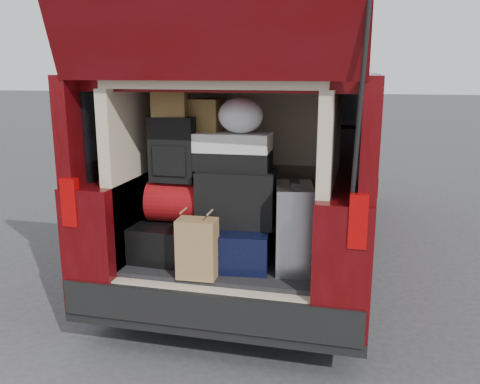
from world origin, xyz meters
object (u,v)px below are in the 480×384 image
object	(u,v)px
red_duffel	(181,201)
black_soft_case	(237,197)
kraft_bag	(197,248)
navy_hardshell	(236,243)
silver_roller	(294,227)
black_hardshell	(175,237)
backpack	(174,149)
twotone_duffel	(229,151)

from	to	relation	value
red_duffel	black_soft_case	size ratio (longest dim) A/B	0.86
kraft_bag	black_soft_case	world-z (taller)	black_soft_case
navy_hardshell	silver_roller	size ratio (longest dim) A/B	1.03
black_hardshell	backpack	size ratio (longest dim) A/B	1.40
silver_roller	backpack	distance (m)	0.95
silver_roller	kraft_bag	world-z (taller)	silver_roller
navy_hardshell	black_soft_case	bearing A→B (deg)	82.86
black_soft_case	twotone_duffel	bearing A→B (deg)	140.39
kraft_bag	twotone_duffel	world-z (taller)	twotone_duffel
red_duffel	black_soft_case	bearing A→B (deg)	-1.67
navy_hardshell	red_duffel	distance (m)	0.47
black_hardshell	kraft_bag	world-z (taller)	kraft_bag
black_soft_case	twotone_duffel	size ratio (longest dim) A/B	0.93
kraft_bag	black_soft_case	distance (m)	0.47
backpack	red_duffel	bearing A→B (deg)	19.03
kraft_bag	twotone_duffel	size ratio (longest dim) A/B	0.69
black_hardshell	twotone_duffel	world-z (taller)	twotone_duffel
navy_hardshell	silver_roller	xyz separation A→B (m)	(0.40, -0.05, 0.15)
silver_roller	backpack	size ratio (longest dim) A/B	1.28
black_hardshell	black_soft_case	size ratio (longest dim) A/B	1.19
black_hardshell	red_duffel	distance (m)	0.27
black_soft_case	backpack	size ratio (longest dim) A/B	1.17
twotone_duffel	silver_roller	bearing A→B (deg)	-16.98
black_hardshell	navy_hardshell	distance (m)	0.45
navy_hardshell	twotone_duffel	xyz separation A→B (m)	(-0.06, 0.07, 0.61)
silver_roller	twotone_duffel	size ratio (longest dim) A/B	1.01
navy_hardshell	red_duffel	size ratio (longest dim) A/B	1.30
black_hardshell	black_soft_case	distance (m)	0.55
navy_hardshell	red_duffel	bearing A→B (deg)	171.01
red_duffel	navy_hardshell	bearing A→B (deg)	-5.94
black_soft_case	backpack	world-z (taller)	backpack
kraft_bag	black_hardshell	bearing A→B (deg)	126.60
black_hardshell	navy_hardshell	size ratio (longest dim) A/B	1.06
black_hardshell	red_duffel	xyz separation A→B (m)	(0.06, -0.01, 0.26)
silver_roller	twotone_duffel	xyz separation A→B (m)	(-0.46, 0.12, 0.46)
twotone_duffel	red_duffel	bearing A→B (deg)	-172.94
black_hardshell	kraft_bag	xyz separation A→B (m)	(0.29, -0.36, 0.07)
kraft_bag	twotone_duffel	distance (m)	0.69
backpack	silver_roller	bearing A→B (deg)	-3.91
kraft_bag	black_soft_case	size ratio (longest dim) A/B	0.74
backpack	twotone_duffel	xyz separation A→B (m)	(0.37, 0.06, -0.01)
twotone_duffel	backpack	bearing A→B (deg)	-171.98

